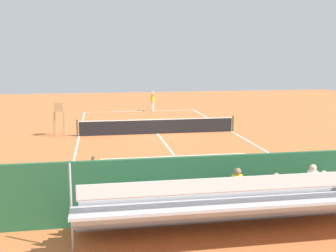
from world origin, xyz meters
The scene contains 12 objects.
ground_plane centered at (0.00, 0.00, 0.00)m, with size 60.00×60.00×0.00m, color #C66B38.
court_line_markings centered at (0.00, -0.04, 0.00)m, with size 10.10×22.20×0.01m.
tennis_net centered at (0.00, 0.00, 0.50)m, with size 10.30×0.10×1.07m.
backdrop_wall centered at (0.00, 14.00, 1.00)m, with size 18.00×0.16×2.00m, color #235633.
bleacher_stand centered at (-0.18, 15.33, 0.92)m, with size 9.06×2.40×2.48m.
umpire_chair centered at (6.20, -0.22, 1.31)m, with size 0.67×0.67×2.14m.
courtside_bench centered at (-2.10, 13.27, 0.56)m, with size 1.80×0.40×0.93m.
equipment_bag centered at (-0.02, 13.40, 0.18)m, with size 0.90×0.36×0.36m, color #334C8C.
tennis_player centered at (-1.13, -10.93, 1.02)m, with size 0.47×0.55×1.93m.
tennis_racket centered at (-0.01, -10.85, 0.01)m, with size 0.59×0.39×0.03m.
tennis_ball_near centered at (-2.01, -8.13, 0.03)m, with size 0.07×0.07×0.07m, color #CCDB33.
line_judge centered at (4.00, 13.31, 1.02)m, with size 0.39×0.54×1.93m.
Camera 1 is at (3.72, 25.78, 5.05)m, focal length 43.62 mm.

